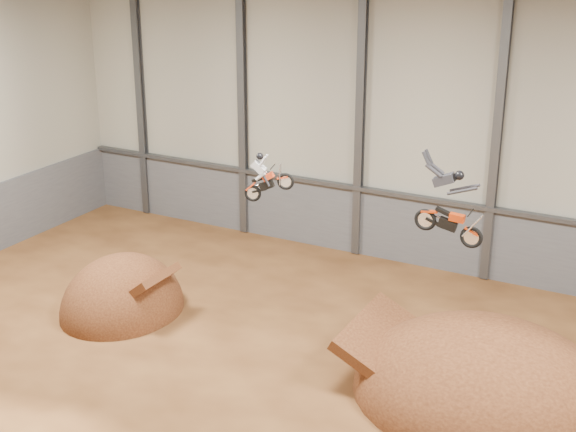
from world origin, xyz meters
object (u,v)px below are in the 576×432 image
Objects in this scene: fmx_rider_b at (448,200)px; takeoff_ramp at (123,311)px; fmx_rider_a at (272,172)px; landing_ramp at (483,398)px.

takeoff_ramp is at bearing 179.66° from fmx_rider_b.
fmx_rider_a is 6.56m from fmx_rider_b.
takeoff_ramp is 1.81× the size of fmx_rider_b.
takeoff_ramp is 0.61× the size of landing_ramp.
landing_ramp reaches higher than takeoff_ramp.
fmx_rider_a reaches higher than takeoff_ramp.
fmx_rider_b is (13.98, 0.56, 7.18)m from takeoff_ramp.
fmx_rider_b reaches higher than landing_ramp.
fmx_rider_a is at bearing 1.44° from takeoff_ramp.
takeoff_ramp is 2.92× the size of fmx_rider_a.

